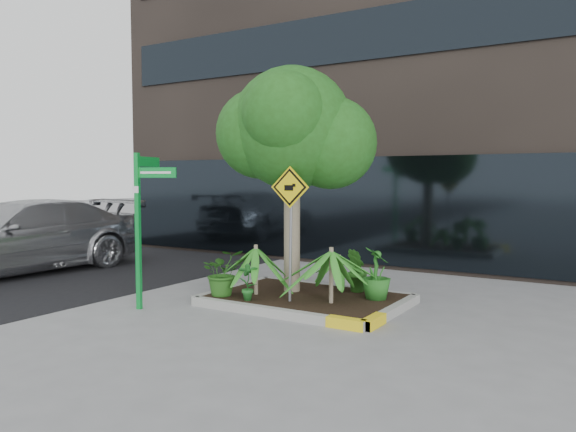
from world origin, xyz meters
The scene contains 14 objects.
ground centered at (0.00, 0.00, 0.00)m, with size 80.00×80.00×0.00m, color gray.
asphalt_road centered at (-6.50, 0.00, 0.01)m, with size 7.00×80.00×0.01m, color black.
planter centered at (0.23, 0.27, 0.10)m, with size 3.35×2.36×0.15m.
tree centered at (-0.22, 0.52, 3.08)m, with size 2.81×2.49×4.22m.
palm_front centered at (0.84, 0.00, 1.01)m, with size 1.03×1.03×1.15m.
palm_left centered at (-0.60, -0.09, 0.97)m, with size 0.99×0.99×1.10m.
palm_back centered at (0.42, 1.13, 0.74)m, with size 0.71×0.71×0.79m.
parked_car centered at (-7.01, -0.43, 0.84)m, with size 2.35×5.78×1.68m, color #B4B5B9.
shrub_a centered at (-1.03, -0.47, 0.56)m, with size 0.73×0.73×0.81m, color #265C1A.
shrub_b centered at (1.36, 0.66, 0.59)m, with size 0.49×0.49×0.88m, color #256E21.
shrub_c centered at (-0.43, -0.55, 0.47)m, with size 0.34×0.34×0.64m, color #206823.
shrub_d centered at (0.85, 1.01, 0.55)m, with size 0.44×0.44×0.79m, color #27611C.
street_sign_post centered at (-1.96, -1.44, 1.61)m, with size 0.89×0.75×2.61m.
cattle_sign centered at (0.19, -0.23, 1.66)m, with size 0.69×0.12×2.24m.
Camera 1 is at (4.99, -8.10, 2.21)m, focal length 35.00 mm.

